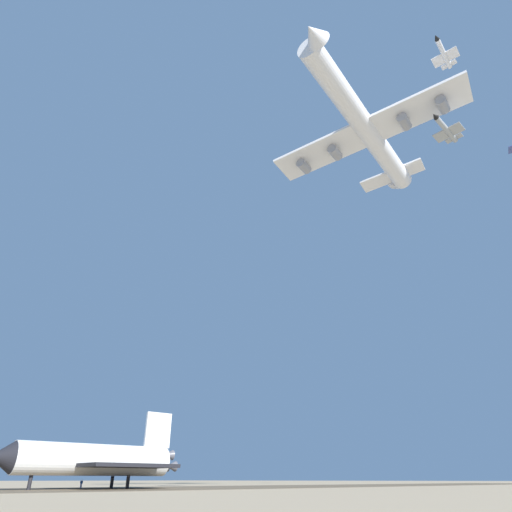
# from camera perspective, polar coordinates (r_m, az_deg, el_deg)

# --- Properties ---
(ground_plane) EXTENTS (1200.00, 1200.00, 0.00)m
(ground_plane) POSITION_cam_1_polar(r_m,az_deg,el_deg) (105.86, -20.71, -26.57)
(ground_plane) COLOR tan
(runway_strip) EXTENTS (441.21, 116.34, 0.02)m
(runway_strip) POSITION_cam_1_polar(r_m,az_deg,el_deg) (104.89, -20.72, -26.57)
(runway_strip) COLOR brown
(runway_strip) RESTS_ON ground
(space_shuttle) EXTENTS (38.79, 26.65, 15.80)m
(space_shuttle) POSITION_cam_1_polar(r_m,az_deg,el_deg) (104.72, -20.50, -23.65)
(space_shuttle) COLOR white
(space_shuttle) RESTS_ON ground
(carrier_jet) EXTENTS (78.12, 60.87, 19.78)m
(carrier_jet) POSITION_cam_1_polar(r_m,az_deg,el_deg) (143.88, 14.12, 15.76)
(carrier_jet) COLOR white
(chase_jet_lead) EXTENTS (15.20, 8.01, 4.00)m
(chase_jet_lead) POSITION_cam_1_polar(r_m,az_deg,el_deg) (167.14, 23.29, 23.09)
(chase_jet_lead) COLOR silver
(chase_jet_trailing) EXTENTS (15.26, 8.45, 4.00)m
(chase_jet_trailing) POSITION_cam_1_polar(r_m,az_deg,el_deg) (143.04, 23.56, 14.92)
(chase_jet_trailing) COLOR #999EA3
(ground_crew_near_nose) EXTENTS (0.40, 0.59, 1.73)m
(ground_crew_near_nose) POSITION_cam_1_polar(r_m,az_deg,el_deg) (120.06, -21.83, -25.84)
(ground_crew_near_nose) COLOR #194799
(ground_crew_near_nose) RESTS_ON ground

